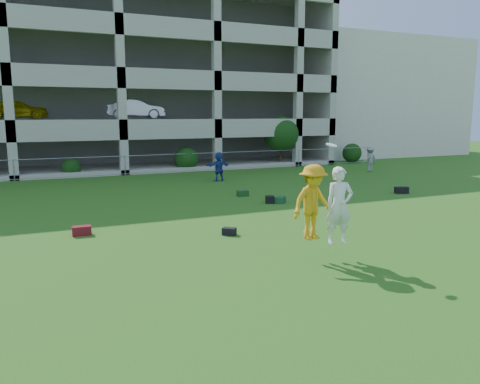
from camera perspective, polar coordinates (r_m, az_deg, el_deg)
name	(u,v)px	position (r m, az deg, el deg)	size (l,w,h in m)	color
ground	(275,272)	(11.04, 4.23, -9.73)	(100.00, 100.00, 0.00)	#235114
stucco_building	(351,99)	(46.52, 13.34, 10.95)	(16.00, 14.00, 10.00)	beige
bystander_d	(219,167)	(25.52, -2.60, 3.12)	(1.47, 0.47, 1.59)	navy
bystander_f	(370,159)	(30.78, 15.54, 3.89)	(1.03, 0.59, 1.60)	gray
bag_red_a	(82,231)	(14.98, -18.74, -4.48)	(0.55, 0.30, 0.28)	#530E19
bag_black_b	(229,231)	(14.23, -1.32, -4.82)	(0.40, 0.25, 0.22)	black
bag_green_c	(280,200)	(19.33, 4.90, -0.96)	(0.50, 0.35, 0.26)	#163D20
crate_d	(270,200)	(19.25, 3.65, -0.92)	(0.35, 0.35, 0.30)	black
bag_black_e	(402,190)	(22.81, 19.10, 0.21)	(0.60, 0.30, 0.30)	black
bag_green_g	(243,193)	(20.85, 0.33, -0.16)	(0.50, 0.30, 0.25)	#153814
frisbee_contest	(320,203)	(11.73, 9.78, -1.33)	(1.69, 0.95, 2.53)	orange
parking_garage	(101,81)	(37.28, -16.60, 12.80)	(30.00, 14.00, 12.00)	#9E998C
fence	(125,165)	(28.77, -13.84, 3.22)	(36.06, 0.06, 1.20)	gray
shrub_row	(194,147)	(30.49, -5.58, 5.48)	(34.38, 2.52, 3.50)	#163D11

